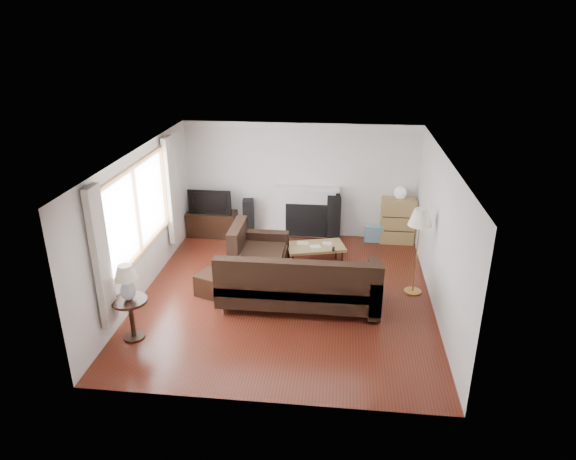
# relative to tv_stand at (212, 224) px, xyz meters

# --- Properties ---
(room) EXTENTS (5.10, 5.60, 2.54)m
(room) POSITION_rel_tv_stand_xyz_m (1.93, -2.48, 0.98)
(room) COLOR #551E12
(room) RESTS_ON ground
(window) EXTENTS (0.12, 2.74, 1.54)m
(window) POSITION_rel_tv_stand_xyz_m (-0.52, -2.68, 1.28)
(window) COLOR brown
(window) RESTS_ON room
(curtain_near) EXTENTS (0.10, 0.35, 2.10)m
(curtain_near) POSITION_rel_tv_stand_xyz_m (-0.47, -4.20, 1.13)
(curtain_near) COLOR beige
(curtain_near) RESTS_ON room
(curtain_far) EXTENTS (0.10, 0.35, 2.10)m
(curtain_far) POSITION_rel_tv_stand_xyz_m (-0.47, -1.16, 1.13)
(curtain_far) COLOR beige
(curtain_far) RESTS_ON room
(fireplace) EXTENTS (1.40, 0.26, 1.15)m
(fireplace) POSITION_rel_tv_stand_xyz_m (2.08, 0.16, 0.31)
(fireplace) COLOR white
(fireplace) RESTS_ON room
(tv_stand) EXTENTS (1.07, 0.48, 0.54)m
(tv_stand) POSITION_rel_tv_stand_xyz_m (0.00, 0.00, 0.00)
(tv_stand) COLOR black
(tv_stand) RESTS_ON ground
(television) EXTENTS (0.94, 0.12, 0.54)m
(television) POSITION_rel_tv_stand_xyz_m (0.00, 0.00, 0.54)
(television) COLOR black
(television) RESTS_ON tv_stand
(speaker_left) EXTENTS (0.26, 0.30, 0.83)m
(speaker_left) POSITION_rel_tv_stand_xyz_m (0.81, 0.07, 0.15)
(speaker_left) COLOR black
(speaker_left) RESTS_ON ground
(speaker_right) EXTENTS (0.31, 0.36, 1.00)m
(speaker_right) POSITION_rel_tv_stand_xyz_m (2.68, 0.06, 0.23)
(speaker_right) COLOR black
(speaker_right) RESTS_ON ground
(bookshelf) EXTENTS (0.72, 0.34, 0.99)m
(bookshelf) POSITION_rel_tv_stand_xyz_m (4.05, 0.05, 0.22)
(bookshelf) COLOR #9E8249
(bookshelf) RESTS_ON ground
(globe_lamp) EXTENTS (0.26, 0.26, 0.26)m
(globe_lamp) POSITION_rel_tv_stand_xyz_m (4.05, 0.05, 0.85)
(globe_lamp) COLOR white
(globe_lamp) RESTS_ON bookshelf
(sectional_sofa) EXTENTS (2.89, 2.12, 0.94)m
(sectional_sofa) POSITION_rel_tv_stand_xyz_m (2.19, -2.80, 0.20)
(sectional_sofa) COLOR black
(sectional_sofa) RESTS_ON ground
(coffee_table) EXTENTS (1.22, 0.88, 0.43)m
(coffee_table) POSITION_rel_tv_stand_xyz_m (2.37, -1.28, -0.05)
(coffee_table) COLOR olive
(coffee_table) RESTS_ON ground
(footstool) EXTENTS (0.59, 0.59, 0.39)m
(footstool) POSITION_rel_tv_stand_xyz_m (0.63, -2.59, -0.08)
(footstool) COLOR black
(footstool) RESTS_ON ground
(floor_lamp) EXTENTS (0.45, 0.45, 1.57)m
(floor_lamp) POSITION_rel_tv_stand_xyz_m (4.15, -2.16, 0.52)
(floor_lamp) COLOR #B7833F
(floor_lamp) RESTS_ON ground
(side_table) EXTENTS (0.53, 0.53, 0.66)m
(side_table) POSITION_rel_tv_stand_xyz_m (-0.22, -4.03, 0.06)
(side_table) COLOR black
(side_table) RESTS_ON ground
(table_lamp) EXTENTS (0.34, 0.34, 0.56)m
(table_lamp) POSITION_rel_tv_stand_xyz_m (-0.22, -4.03, 0.67)
(table_lamp) COLOR silver
(table_lamp) RESTS_ON side_table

